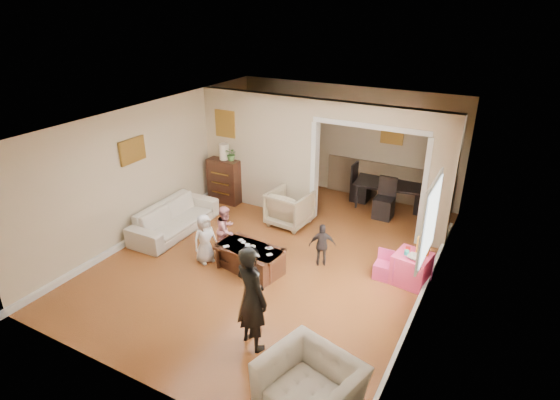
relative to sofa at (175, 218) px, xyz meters
The scene contains 27 objects.
floor 2.29m from the sofa, ahead, with size 7.00×7.00×0.00m, color #A05729.
partition_left 2.36m from the sofa, 65.26° to the left, with size 2.75×0.18×2.60m, color #BFA98C.
partition_right 5.22m from the sofa, 22.25° to the left, with size 0.55×0.18×2.60m, color #BFA98C.
partition_header 4.43m from the sofa, 29.95° to the left, with size 2.22×0.18×0.35m, color #BFA98C.
window_pane 5.16m from the sofa, ahead, with size 0.03×0.95×1.10m, color white.
framed_art_partition 2.41m from the sofa, 87.83° to the left, with size 0.45×0.03×0.55m, color brown.
framed_art_sofa_wall 1.63m from the sofa, 133.83° to the right, with size 0.03×0.55×0.40m, color brown.
framed_art_alcove 5.11m from the sofa, 46.74° to the left, with size 0.45×0.03×0.55m, color brown.
sofa is the anchor object (origin of this frame).
armchair_back 2.38m from the sofa, 35.96° to the left, with size 0.81×0.83×0.76m, color tan.
armchair_front 5.12m from the sofa, 32.24° to the right, with size 1.07×0.93×0.69m, color beige.
dresser 1.77m from the sofa, 88.13° to the left, with size 0.76×0.43×1.04m, color #351B10.
table_lamp 1.99m from the sofa, 88.13° to the left, with size 0.22×0.22×0.36m, color #FFECCF.
potted_plant 1.99m from the sofa, 81.67° to the left, with size 0.28×0.24×0.31m, color #446F31.
coffee_table 2.18m from the sofa, 13.21° to the right, with size 1.17×0.58×0.44m, color #3B1C12.
coffee_cup 2.30m from the sofa, 13.86° to the right, with size 0.10×0.10×0.09m, color white.
play_table 4.73m from the sofa, ahead, with size 0.55×0.55×0.53m, color #FF437C.
cereal_box 4.88m from the sofa, ahead, with size 0.20×0.07×0.30m, color yellow.
cyan_cup 4.64m from the sofa, ahead, with size 0.08×0.08×0.08m, color #24B4A9.
toy_block 4.64m from the sofa, ahead, with size 0.08×0.06×0.05m, color red.
play_bowl 4.78m from the sofa, ahead, with size 0.23×0.23×0.06m, color silver.
dining_table 4.87m from the sofa, 42.64° to the left, with size 1.66×0.93×0.58m, color black.
adult_person 3.83m from the sofa, 33.56° to the right, with size 0.57×0.37×1.56m, color black.
child_kneel_a 1.44m from the sofa, 27.00° to the right, with size 0.46×0.30×0.93m, color silver.
child_kneel_b 1.45m from the sofa, ahead, with size 0.46×0.36×0.95m, color pink.
child_toddler 3.18m from the sofa, ahead, with size 0.47×0.20×0.81m, color black.
craft_papers 2.19m from the sofa, 12.74° to the right, with size 0.93×0.46×0.00m.
Camera 1 is at (3.58, -6.40, 4.42)m, focal length 29.06 mm.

